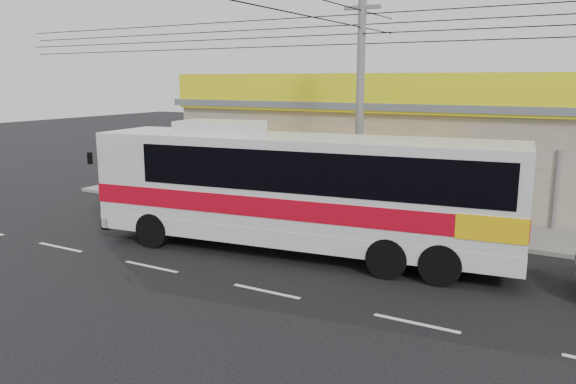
# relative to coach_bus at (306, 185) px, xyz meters

# --- Properties ---
(ground) EXTENTS (120.00, 120.00, 0.00)m
(ground) POSITION_rel_coach_bus_xyz_m (0.64, -0.91, -2.21)
(ground) COLOR black
(ground) RESTS_ON ground
(sidewalk) EXTENTS (30.00, 3.20, 0.15)m
(sidewalk) POSITION_rel_coach_bus_xyz_m (0.64, 5.09, -2.13)
(sidewalk) COLOR gray
(sidewalk) RESTS_ON ground
(lane_markings) EXTENTS (50.00, 0.12, 0.01)m
(lane_markings) POSITION_rel_coach_bus_xyz_m (0.64, -3.41, -2.21)
(lane_markings) COLOR silver
(lane_markings) RESTS_ON ground
(storefront_building) EXTENTS (22.60, 9.20, 5.70)m
(storefront_building) POSITION_rel_coach_bus_xyz_m (0.64, 10.63, 0.09)
(storefront_building) COLOR gray
(storefront_building) RESTS_ON ground
(coach_bus) EXTENTS (13.62, 4.45, 4.12)m
(coach_bus) POSITION_rel_coach_bus_xyz_m (0.00, 0.00, 0.00)
(coach_bus) COLOR silver
(coach_bus) RESTS_ON ground
(motorbike_red) EXTENTS (2.21, 1.31, 1.10)m
(motorbike_red) POSITION_rel_coach_bus_xyz_m (-4.91, 5.68, -1.51)
(motorbike_red) COLOR #922B0A
(motorbike_red) RESTS_ON sidewalk
(motorbike_dark) EXTENTS (1.89, 0.85, 1.09)m
(motorbike_dark) POSITION_rel_coach_bus_xyz_m (-6.70, 4.38, -1.51)
(motorbike_dark) COLOR black
(motorbike_dark) RESTS_ON sidewalk
(utility_pole) EXTENTS (34.00, 14.00, 8.73)m
(utility_pole) POSITION_rel_coach_bus_xyz_m (0.34, 3.45, 4.99)
(utility_pole) COLOR slate
(utility_pole) RESTS_ON ground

